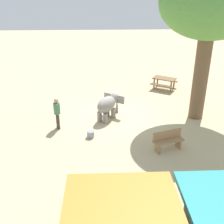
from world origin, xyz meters
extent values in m
plane|color=tan|center=(0.00, 0.00, 0.00)|extent=(60.00, 60.00, 0.00)
cylinder|color=gray|center=(0.47, 0.05, 0.28)|extent=(0.24, 0.24, 0.55)
cylinder|color=gray|center=(0.15, 0.27, 0.28)|extent=(0.24, 0.24, 0.55)
cylinder|color=gray|center=(0.90, 0.68, 0.28)|extent=(0.24, 0.24, 0.55)
cylinder|color=gray|center=(0.58, 0.89, 0.28)|extent=(0.24, 0.24, 0.55)
ellipsoid|color=gray|center=(0.53, 0.47, 0.88)|extent=(1.35, 1.53, 0.83)
sphere|color=gray|center=(0.05, -0.23, 0.98)|extent=(0.59, 0.59, 0.59)
cone|color=gray|center=(-0.08, -0.41, 0.46)|extent=(0.18, 0.18, 0.92)
cube|color=gray|center=(0.42, -0.38, 0.98)|extent=(0.43, 0.33, 0.44)
cube|color=gray|center=(-0.22, 0.07, 0.98)|extent=(0.43, 0.33, 0.44)
cylinder|color=#3F3833|center=(3.01, 1.27, 0.41)|extent=(0.14, 0.14, 0.82)
cylinder|color=#3F3833|center=(2.95, 1.44, 0.41)|extent=(0.14, 0.14, 0.82)
cylinder|color=#4C7F59|center=(2.98, 1.35, 1.11)|extent=(0.32, 0.32, 0.58)
sphere|color=tan|center=(2.98, 1.35, 1.51)|extent=(0.22, 0.22, 0.22)
cylinder|color=#4C7F59|center=(3.05, 1.16, 1.12)|extent=(0.09, 0.09, 0.55)
cylinder|color=#4C7F59|center=(2.91, 1.55, 1.12)|extent=(0.09, 0.09, 0.55)
cylinder|color=brown|center=(-4.35, 0.32, 2.28)|extent=(0.76, 0.76, 4.55)
ellipsoid|color=#569342|center=(-4.35, 0.32, 5.86)|extent=(4.83, 4.43, 3.42)
cube|color=#9E7A51|center=(-2.11, 3.56, 0.45)|extent=(1.45, 0.84, 0.06)
cube|color=#9E7A51|center=(-2.05, 3.40, 0.68)|extent=(1.34, 0.52, 0.40)
cube|color=#9E7A51|center=(-2.60, 3.39, 0.21)|extent=(0.19, 0.37, 0.42)
cube|color=#9E7A51|center=(-1.61, 3.74, 0.21)|extent=(0.19, 0.37, 0.42)
cube|color=brown|center=(-3.53, -4.11, 0.75)|extent=(1.70, 1.47, 0.06)
cylinder|color=brown|center=(-2.85, -4.15, 0.36)|extent=(0.10, 0.10, 0.72)
cylinder|color=brown|center=(-3.19, -4.70, 0.36)|extent=(0.10, 0.10, 0.72)
cylinder|color=brown|center=(-3.88, -3.53, 0.36)|extent=(0.10, 0.10, 0.72)
cylinder|color=brown|center=(-4.21, -4.07, 0.36)|extent=(0.10, 0.10, 0.72)
cube|color=brown|center=(-3.21, -3.58, 0.44)|extent=(1.40, 0.99, 0.05)
cube|color=brown|center=(-3.86, -4.64, 0.44)|extent=(1.40, 0.99, 0.05)
cylinder|color=gray|center=(-1.31, 8.84, 1.20)|extent=(0.10, 0.10, 2.40)
cube|color=orange|center=(0.39, 9.65, 2.46)|extent=(2.50, 2.50, 0.12)
cylinder|color=gray|center=(1.33, 2.30, 0.16)|extent=(0.36, 0.36, 0.32)
camera|label=1|loc=(0.78, 13.94, 6.77)|focal=44.92mm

